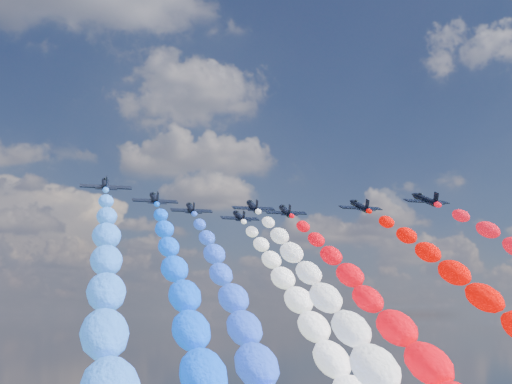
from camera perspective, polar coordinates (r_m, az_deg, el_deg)
name	(u,v)px	position (r m, az deg, el deg)	size (l,w,h in m)	color
jet_0	(106,185)	(120.42, -12.96, 0.62)	(9.01, 12.08, 2.66)	black
jet_1	(155,199)	(133.34, -8.81, -0.61)	(9.01, 12.08, 2.66)	black
trail_1	(195,374)	(74.61, -5.35, -15.55)	(6.54, 111.73, 61.69)	#074AF9
jet_2	(191,209)	(144.67, -5.67, -1.47)	(9.01, 12.08, 2.66)	black
trail_2	(252,366)	(86.64, -0.39, -14.91)	(6.54, 111.73, 61.69)	blue
jet_3	(253,206)	(140.90, -0.28, -1.27)	(9.01, 12.08, 2.66)	black
trail_3	(361,368)	(84.55, 9.17, -14.88)	(6.54, 111.73, 61.69)	white
jet_4	(239,217)	(155.62, -1.46, -2.16)	(9.01, 12.08, 2.66)	black
trail_4	(323,360)	(98.84, 5.84, -14.33)	(6.54, 111.73, 61.69)	white
jet_5	(285,211)	(147.13, 2.58, -1.66)	(9.01, 12.08, 2.66)	black
trail_5	(409,364)	(91.97, 13.19, -14.39)	(6.54, 111.73, 61.69)	red
jet_6	(360,206)	(142.17, 9.02, -1.22)	(9.01, 12.08, 2.66)	black
jet_7	(425,200)	(136.82, 14.54, -0.64)	(9.01, 12.08, 2.66)	black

